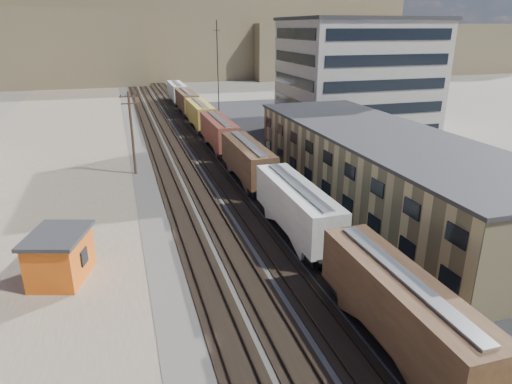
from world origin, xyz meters
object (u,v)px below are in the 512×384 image
object	(u,v)px
freight_train	(232,144)
maintenance_shed	(60,256)
parked_car_blue	(398,152)
utility_pole_north	(132,132)

from	to	relation	value
freight_train	maintenance_shed	xyz separation A→B (m)	(-18.56, -24.54, -0.97)
freight_train	maintenance_shed	world-z (taller)	freight_train
maintenance_shed	parked_car_blue	size ratio (longest dim) A/B	1.17
freight_train	parked_car_blue	size ratio (longest dim) A/B	24.44
freight_train	utility_pole_north	size ratio (longest dim) A/B	11.97
parked_car_blue	utility_pole_north	bearing A→B (deg)	130.87
freight_train	utility_pole_north	world-z (taller)	utility_pole_north
freight_train	utility_pole_north	xyz separation A→B (m)	(-12.30, -0.64, 2.50)
parked_car_blue	maintenance_shed	bearing A→B (deg)	162.32
utility_pole_north	maintenance_shed	world-z (taller)	utility_pole_north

